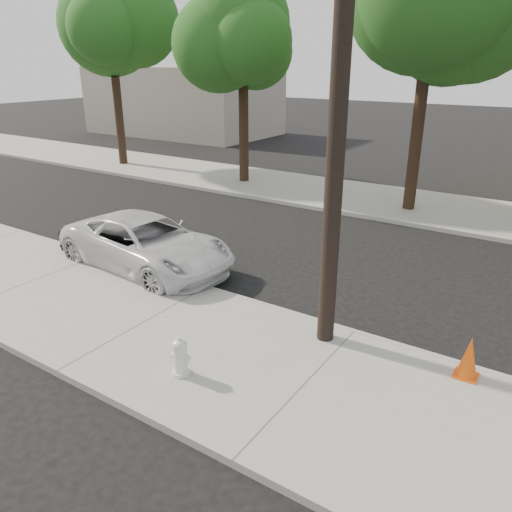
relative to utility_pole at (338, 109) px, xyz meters
The scene contains 12 objects.
ground 6.51m from the utility_pole, 143.13° to the left, with size 120.00×120.00×0.00m, color black.
near_sidewalk 6.07m from the utility_pole, 156.04° to the right, with size 90.00×4.40×0.15m, color gray.
far_sidewalk 12.64m from the utility_pole, 107.82° to the left, with size 90.00×5.00×0.15m, color gray.
curb_near 5.89m from the utility_pole, behind, with size 90.00×0.12×0.16m, color #9E9B93.
building_far 32.82m from the utility_pole, 136.11° to the left, with size 14.00×8.00×5.00m, color gray.
utility_pole is the anchor object (origin of this frame).
tree_a 20.43m from the utility_pole, 148.77° to the left, with size 4.65×4.50×9.00m.
tree_b 14.37m from the utility_pole, 131.18° to the left, with size 4.34×4.20×8.45m.
tree_c 10.66m from the utility_pole, 97.63° to the left, with size 4.96×4.80×9.55m.
police_cruiser 7.19m from the utility_pole, behind, with size 2.45×5.32×1.48m, color silver.
fire_hydrant 5.20m from the utility_pole, 122.07° to the right, with size 0.38×0.34×0.71m.
traffic_cone 4.97m from the utility_pole, ahead, with size 0.43×0.43×0.80m.
Camera 1 is at (7.35, -10.95, 5.49)m, focal length 35.00 mm.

